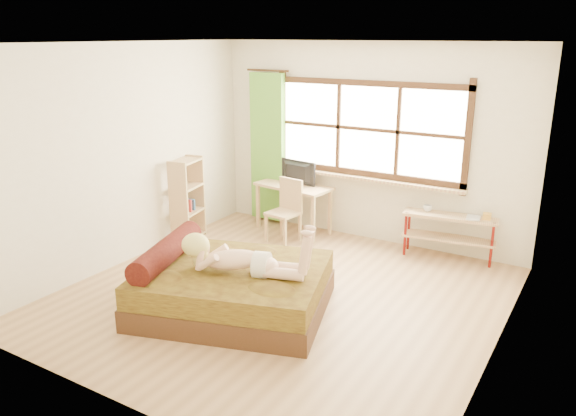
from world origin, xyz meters
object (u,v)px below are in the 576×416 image
Objects in this scene: bed at (229,287)px; bookshelf at (187,199)px; woman at (241,247)px; kitten at (185,242)px; desk at (293,191)px; chair at (287,207)px; pipe_shelf at (450,227)px.

bookshelf reaches higher than bed.
woman is at bearing -47.41° from bookshelf.
kitten reaches higher than desk.
woman is 2.29m from chair.
bed reaches higher than pipe_shelf.
bookshelf is (-1.08, -1.06, -0.01)m from desk.
chair is (-0.57, 2.10, 0.23)m from bed.
woman reaches higher than chair.
bookshelf is at bearing -142.03° from chair.
desk is 1.52m from bookshelf.
woman is at bearing -27.03° from kitten.
kitten is 0.24× the size of pipe_shelf.
kitten is 2.36m from desk.
desk is at bearing 88.10° from bed.
pipe_shelf is (2.15, 0.49, -0.06)m from chair.
bed is 1.95× the size of bookshelf.
pipe_shelf is at bearing 41.43° from bed.
bookshelf is (-1.09, 1.29, 0.00)m from kitten.
pipe_shelf is (2.26, 0.12, -0.18)m from desk.
chair is (-0.76, 2.14, -0.27)m from woman.
desk is (-0.00, 2.36, 0.02)m from kitten.
kitten is (-0.87, 0.15, -0.17)m from woman.
desk is (-0.68, 2.47, 0.35)m from bed.
bookshelf reaches higher than woman.
desk is at bearing 72.84° from kitten.
kitten is 1.99m from chair.
woman is 2.99m from pipe_shelf.
bed is 2.59m from desk.
woman reaches higher than pipe_shelf.
chair is at bearing 87.88° from bed.
woman reaches higher than kitten.
kitten is 0.24× the size of desk.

